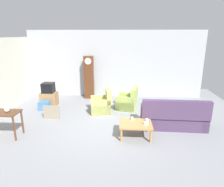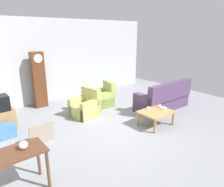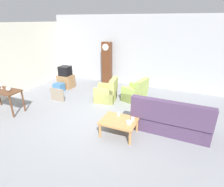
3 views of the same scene
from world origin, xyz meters
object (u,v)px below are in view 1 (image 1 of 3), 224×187
object	(u,v)px
armchair_olive_far	(128,102)
framed_picture_leaning	(51,112)
armchair_olive_near	(102,105)
glass_dome_cloche	(7,110)
tv_crt	(48,88)
cup_white_porcelain	(132,119)
couch_floral	(173,118)
bowl_white_stacked	(146,123)
tv_stand_cabinet	(49,99)
cup_blue_rimmed	(147,120)
storage_box_blue	(44,106)
grandfather_clock	(89,77)
coffee_table_wood	(136,125)

from	to	relation	value
armchair_olive_far	framed_picture_leaning	distance (m)	3.06
armchair_olive_near	glass_dome_cloche	world-z (taller)	glass_dome_cloche
tv_crt	cup_white_porcelain	xyz separation A→B (m)	(3.52, -2.34, -0.31)
couch_floral	glass_dome_cloche	xyz separation A→B (m)	(-5.08, -0.94, 0.51)
armchair_olive_far	bowl_white_stacked	bearing A→B (deg)	-77.95
cup_white_porcelain	tv_stand_cabinet	bearing A→B (deg)	146.47
couch_floral	framed_picture_leaning	distance (m)	4.32
armchair_olive_near	tv_stand_cabinet	world-z (taller)	armchair_olive_near
tv_crt	cup_blue_rimmed	size ratio (longest dim) A/B	5.33
armchair_olive_far	storage_box_blue	xyz separation A→B (m)	(-3.43, -0.33, -0.13)
grandfather_clock	tv_crt	world-z (taller)	grandfather_clock
cup_blue_rimmed	bowl_white_stacked	xyz separation A→B (m)	(-0.05, -0.18, -0.01)
grandfather_clock	coffee_table_wood	bearing A→B (deg)	-61.20
couch_floral	grandfather_clock	xyz separation A→B (m)	(-3.33, 3.04, 0.67)
armchair_olive_near	cup_white_porcelain	bearing A→B (deg)	-56.17
grandfather_clock	cup_blue_rimmed	world-z (taller)	grandfather_clock
glass_dome_cloche	tv_stand_cabinet	bearing A→B (deg)	86.39
grandfather_clock	glass_dome_cloche	distance (m)	4.35
armchair_olive_far	armchair_olive_near	bearing A→B (deg)	-157.46
couch_floral	bowl_white_stacked	xyz separation A→B (m)	(-0.97, -0.75, 0.12)
armchair_olive_near	armchair_olive_far	size ratio (longest dim) A/B	0.98
bowl_white_stacked	coffee_table_wood	bearing A→B (deg)	170.35
grandfather_clock	framed_picture_leaning	size ratio (longest dim) A/B	3.39
storage_box_blue	cup_blue_rimmed	world-z (taller)	cup_blue_rimmed
framed_picture_leaning	storage_box_blue	size ratio (longest dim) A/B	1.48
armchair_olive_far	cup_blue_rimmed	bearing A→B (deg)	-75.85
couch_floral	armchair_olive_near	world-z (taller)	couch_floral
coffee_table_wood	tv_stand_cabinet	world-z (taller)	tv_stand_cabinet
armchair_olive_far	bowl_white_stacked	xyz separation A→B (m)	(0.51, -2.41, 0.17)
framed_picture_leaning	cup_white_porcelain	size ratio (longest dim) A/B	6.45
grandfather_clock	bowl_white_stacked	distance (m)	4.51
armchair_olive_far	coffee_table_wood	distance (m)	2.37
coffee_table_wood	bowl_white_stacked	world-z (taller)	bowl_white_stacked
couch_floral	glass_dome_cloche	world-z (taller)	couch_floral
couch_floral	cup_white_porcelain	bearing A→B (deg)	-160.74
armchair_olive_near	cup_white_porcelain	world-z (taller)	armchair_olive_near
coffee_table_wood	bowl_white_stacked	bearing A→B (deg)	-9.65
glass_dome_cloche	framed_picture_leaning	bearing A→B (deg)	60.60
cup_blue_rimmed	framed_picture_leaning	bearing A→B (deg)	163.20
armchair_olive_near	armchair_olive_far	xyz separation A→B (m)	(1.03, 0.43, 0.00)
couch_floral	glass_dome_cloche	bearing A→B (deg)	-169.52
tv_stand_cabinet	tv_crt	distance (m)	0.51
couch_floral	glass_dome_cloche	size ratio (longest dim) A/B	14.11
cup_white_porcelain	armchair_olive_near	bearing A→B (deg)	123.83
coffee_table_wood	grandfather_clock	world-z (taller)	grandfather_clock
coffee_table_wood	storage_box_blue	xyz separation A→B (m)	(-3.64, 2.02, -0.20)
grandfather_clock	tv_stand_cabinet	bearing A→B (deg)	-142.80
grandfather_clock	framed_picture_leaning	world-z (taller)	grandfather_clock
tv_stand_cabinet	storage_box_blue	bearing A→B (deg)	-91.31
tv_crt	cup_white_porcelain	distance (m)	4.24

